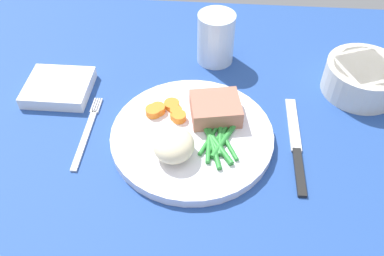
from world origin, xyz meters
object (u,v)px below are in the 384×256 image
Objects in this scene: dinner_plate at (192,136)px; knife at (296,146)px; napkin at (59,87)px; salad_bowl at (363,77)px; fork at (87,133)px; water_glass at (213,41)px; meat_portion at (215,109)px.

dinner_plate reaches higher than knife.
napkin is (-41.38, 9.87, 0.88)cm from knife.
napkin is at bearing -174.97° from salad_bowl.
fork is 48.73cm from salad_bowl.
fork is 0.81× the size of knife.
water_glass reaches higher than napkin.
water_glass is (2.31, 21.57, 3.48)cm from dinner_plate.
meat_portion reaches higher than dinner_plate.
dinner_plate reaches higher than fork.
napkin reaches higher than dinner_plate.
salad_bowl reaches higher than knife.
dinner_plate is at bearing -96.11° from water_glass.
dinner_plate is 2.64× the size of water_glass.
meat_portion is at bearing 11.81° from fork.
napkin is at bearing 127.33° from fork.
knife is 19.49cm from salad_bowl.
meat_portion is at bearing 49.40° from dinner_plate.
meat_portion is 21.43cm from fork.
knife is 2.08× the size of water_glass.
water_glass reaches higher than fork.
napkin is (-24.78, 9.59, 0.28)cm from dinner_plate.
dinner_plate is 1.27× the size of knife.
salad_bowl is (29.14, 14.33, 2.39)cm from dinner_plate.
meat_portion is 27.60cm from salad_bowl.
water_glass reaches higher than salad_bowl.
salad_bowl is at bearing 21.79° from meat_portion.
fork is (-20.77, -4.35, -2.96)cm from meat_portion.
knife is (13.09, -4.38, -2.96)cm from meat_portion.
meat_portion reaches higher than fork.
dinner_plate is at bearing 175.51° from knife.
fork is at bearing -179.15° from dinner_plate.
dinner_plate is 1.94× the size of salad_bowl.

